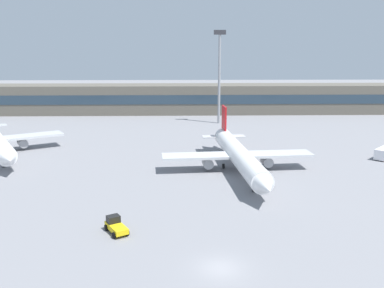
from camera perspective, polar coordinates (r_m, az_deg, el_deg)
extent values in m
plane|color=gray|center=(79.25, 1.26, -2.11)|extent=(400.00, 400.00, 0.00)
cube|color=#5B564C|center=(135.81, 0.12, 6.11)|extent=(157.74, 12.00, 9.00)
cube|color=#263847|center=(129.75, 0.19, 5.99)|extent=(149.85, 0.16, 2.80)
cylinder|color=white|center=(71.70, 6.29, -1.46)|extent=(5.68, 31.03, 3.26)
cone|color=white|center=(55.97, 9.93, -5.71)|extent=(3.37, 3.82, 3.10)
cone|color=white|center=(87.70, 4.00, 1.23)|extent=(2.53, 3.43, 2.28)
cube|color=red|center=(84.47, 4.35, 3.53)|extent=(0.61, 3.78, 4.72)
cube|color=silver|center=(85.42, 4.27, 1.03)|extent=(8.74, 3.07, 0.21)
cube|color=silver|center=(72.57, 6.15, -1.49)|extent=(25.96, 6.13, 0.43)
cylinder|color=gray|center=(72.00, 2.11, -2.53)|extent=(1.93, 2.87, 1.71)
cylinder|color=gray|center=(74.11, 10.02, -2.28)|extent=(1.93, 2.87, 1.71)
cylinder|color=black|center=(62.30, 8.33, -6.04)|extent=(0.41, 0.88, 0.86)
cylinder|color=black|center=(73.52, 4.27, -2.99)|extent=(0.41, 0.88, 0.86)
cylinder|color=black|center=(74.42, 7.65, -2.88)|extent=(0.41, 0.88, 0.86)
cone|color=white|center=(74.51, -23.51, -1.84)|extent=(4.64, 4.82, 3.21)
cylinder|color=gray|center=(93.35, -21.86, 0.15)|extent=(2.96, 3.35, 1.78)
cylinder|color=black|center=(81.19, -24.01, -2.55)|extent=(0.75, 0.95, 0.89)
cylinder|color=black|center=(94.00, -23.71, -0.54)|extent=(0.75, 0.95, 0.89)
cube|color=yellow|center=(49.38, -10.13, -11.01)|extent=(3.12, 3.86, 0.60)
cube|color=black|center=(49.90, -10.55, -9.95)|extent=(1.76, 1.66, 0.90)
cylinder|color=black|center=(50.79, -9.80, -10.67)|extent=(0.57, 0.73, 0.70)
cylinder|color=black|center=(50.28, -11.48, -10.99)|extent=(0.57, 0.73, 0.70)
cylinder|color=black|center=(48.75, -8.71, -11.66)|extent=(0.57, 0.73, 0.70)
cylinder|color=black|center=(48.23, -10.45, -12.01)|extent=(0.57, 0.73, 0.70)
cube|color=white|center=(87.37, 24.46, -1.10)|extent=(5.04, 5.14, 1.90)
cylinder|color=black|center=(89.42, 24.15, -1.27)|extent=(0.73, 0.74, 0.76)
cylinder|color=black|center=(86.27, 23.42, -1.69)|extent=(0.73, 0.74, 0.76)
cylinder|color=gray|center=(116.36, 3.69, 8.62)|extent=(0.70, 0.70, 23.83)
cube|color=#333338|center=(116.12, 3.78, 14.79)|extent=(3.20, 0.80, 1.20)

